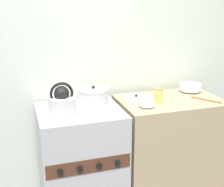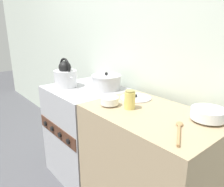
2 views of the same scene
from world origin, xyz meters
The scene contains 11 objects.
ground_plane centered at (0.00, 0.00, 0.00)m, with size 12.00×12.00×0.00m, color #4C4C51.
wall_back centered at (0.00, 0.67, 1.25)m, with size 7.00×0.06×2.50m.
stove centered at (0.00, 0.30, 0.45)m, with size 0.67×0.62×0.89m.
counter centered at (0.80, 0.29, 0.45)m, with size 0.88×0.58×0.90m.
kettle centered at (-0.15, 0.19, 0.99)m, with size 0.25×0.21×0.27m.
cooking_pot centered at (0.15, 0.43, 0.96)m, with size 0.26×0.26×0.15m.
enamel_bowl centered at (1.08, 0.44, 0.95)m, with size 0.20×0.20×0.07m.
small_ceramic_bowl centered at (0.52, 0.17, 0.94)m, with size 0.12×0.12×0.06m.
storage_jar centered at (0.65, 0.23, 0.97)m, with size 0.07×0.07×0.13m.
loose_pot_lid centered at (0.53, 0.42, 0.91)m, with size 0.24×0.24×0.03m.
wooden_spoon centered at (1.06, 0.20, 0.91)m, with size 0.17×0.25×0.02m.
Camera 2 is at (1.62, -0.73, 1.44)m, focal length 35.00 mm.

